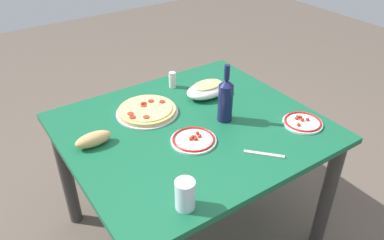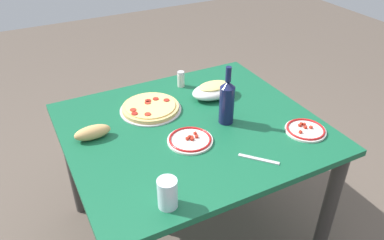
# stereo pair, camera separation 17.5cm
# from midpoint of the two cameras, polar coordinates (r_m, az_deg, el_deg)

# --- Properties ---
(ground_plane) EXTENTS (8.00, 8.00, 0.00)m
(ground_plane) POSITION_cam_midpoint_polar(r_m,az_deg,el_deg) (2.25, -2.32, -16.25)
(ground_plane) COLOR brown
(ground_plane) RESTS_ON ground
(dining_table) EXTENTS (1.15, 1.02, 0.72)m
(dining_table) POSITION_cam_midpoint_polar(r_m,az_deg,el_deg) (1.84, -2.74, -3.87)
(dining_table) COLOR #145938
(dining_table) RESTS_ON ground
(pepperoni_pizza) EXTENTS (0.31, 0.31, 0.03)m
(pepperoni_pizza) POSITION_cam_midpoint_polar(r_m,az_deg,el_deg) (1.88, -9.43, 1.35)
(pepperoni_pizza) COLOR #B7B7BC
(pepperoni_pizza) RESTS_ON dining_table
(baked_pasta_dish) EXTENTS (0.24, 0.15, 0.08)m
(baked_pasta_dish) POSITION_cam_midpoint_polar(r_m,az_deg,el_deg) (1.99, -0.20, 4.63)
(baked_pasta_dish) COLOR white
(baked_pasta_dish) RESTS_ON dining_table
(wine_bottle) EXTENTS (0.07, 0.07, 0.28)m
(wine_bottle) POSITION_cam_midpoint_polar(r_m,az_deg,el_deg) (1.75, 2.21, 3.09)
(wine_bottle) COLOR #141942
(wine_bottle) RESTS_ON dining_table
(water_glass) EXTENTS (0.07, 0.07, 0.12)m
(water_glass) POSITION_cam_midpoint_polar(r_m,az_deg,el_deg) (1.34, -4.88, -11.24)
(water_glass) COLOR silver
(water_glass) RESTS_ON dining_table
(side_plate_near) EXTENTS (0.19, 0.19, 0.02)m
(side_plate_near) POSITION_cam_midpoint_polar(r_m,az_deg,el_deg) (1.83, 13.67, -0.43)
(side_plate_near) COLOR white
(side_plate_near) RESTS_ON dining_table
(side_plate_far) EXTENTS (0.20, 0.20, 0.02)m
(side_plate_far) POSITION_cam_midpoint_polar(r_m,az_deg,el_deg) (1.66, -2.79, -3.09)
(side_plate_far) COLOR white
(side_plate_far) RESTS_ON dining_table
(bread_loaf) EXTENTS (0.16, 0.07, 0.06)m
(bread_loaf) POSITION_cam_midpoint_polar(r_m,az_deg,el_deg) (1.70, -17.47, -2.88)
(bread_loaf) COLOR tan
(bread_loaf) RESTS_ON dining_table
(spice_shaker) EXTENTS (0.04, 0.04, 0.09)m
(spice_shaker) POSITION_cam_midpoint_polar(r_m,az_deg,el_deg) (2.09, -5.38, 5.95)
(spice_shaker) COLOR silver
(spice_shaker) RESTS_ON dining_table
(fork_right) EXTENTS (0.13, 0.14, 0.00)m
(fork_right) POSITION_cam_midpoint_polar(r_m,az_deg,el_deg) (1.60, 7.73, -5.19)
(fork_right) COLOR #B7B7BC
(fork_right) RESTS_ON dining_table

